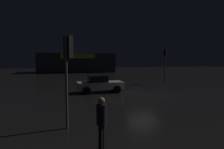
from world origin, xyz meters
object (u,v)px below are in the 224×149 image
car_near (100,84)px  pedestrian (102,119)px  store_building (76,63)px  traffic_signal_main (68,58)px  traffic_signal_opposite (165,59)px

car_near → pedestrian: (-2.07, -10.99, 0.24)m
store_building → traffic_signal_main: size_ratio=4.50×
store_building → pedestrian: (-2.21, -42.08, -1.27)m
traffic_signal_main → pedestrian: size_ratio=2.28×
traffic_signal_main → traffic_signal_opposite: traffic_signal_opposite is taller
pedestrian → store_building: bearing=87.0°
store_building → car_near: (-0.14, -31.09, -1.51)m
traffic_signal_opposite → pedestrian: 19.64m
store_building → pedestrian: bearing=-93.0°
traffic_signal_main → store_building: bearing=85.4°
store_building → traffic_signal_main: store_building is taller
store_building → traffic_signal_main: (-3.16, -39.67, 0.74)m
store_building → traffic_signal_opposite: 27.92m
car_near → pedestrian: 11.18m
store_building → traffic_signal_opposite: size_ratio=4.14×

